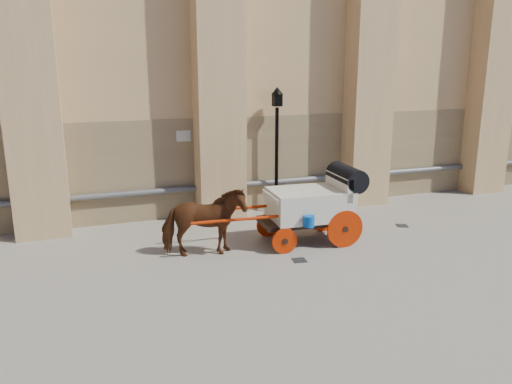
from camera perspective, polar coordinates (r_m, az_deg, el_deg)
name	(u,v)px	position (r m, az deg, el deg)	size (l,w,h in m)	color
ground	(299,253)	(12.50, 4.98, -6.95)	(90.00, 90.00, 0.00)	gray
horse	(204,222)	(12.08, -5.99, -3.48)	(0.91, 2.01, 1.69)	#582D14
carriage	(315,202)	(13.07, 6.79, -1.13)	(4.58, 1.65, 1.98)	black
street_lamp	(277,147)	(15.46, 2.38, 5.19)	(0.37, 0.37, 3.90)	black
drain_grate_near	(299,260)	(12.03, 4.98, -7.77)	(0.32, 0.32, 0.01)	black
drain_grate_far	(402,226)	(15.11, 16.34, -3.70)	(0.32, 0.32, 0.01)	black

